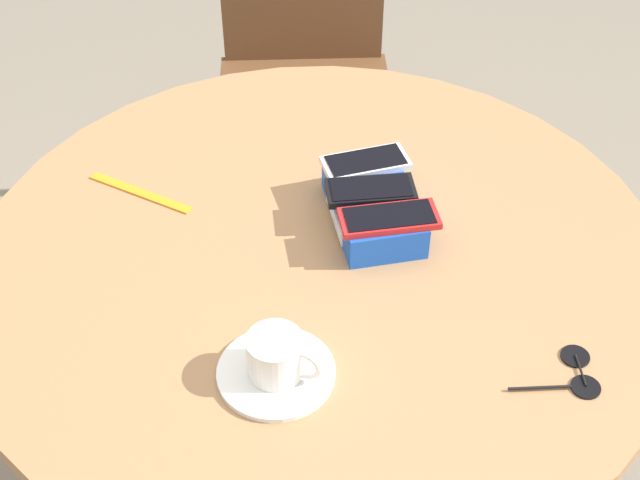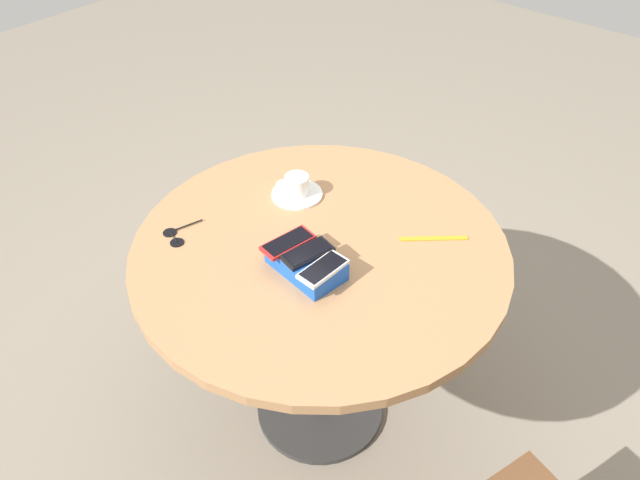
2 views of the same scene
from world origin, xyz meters
name	(u,v)px [view 2 (image 2 of 2)]	position (x,y,z in m)	size (l,w,h in m)	color
ground_plane	(320,408)	(0.00, 0.00, 0.00)	(8.00, 8.00, 0.00)	gray
round_table	(320,277)	(0.00, 0.00, 0.64)	(1.03, 1.03, 0.75)	#2D2D2D
phone_box	(306,263)	(-0.04, 0.10, 0.78)	(0.21, 0.14, 0.05)	blue
phone_white	(323,269)	(-0.11, 0.11, 0.81)	(0.07, 0.13, 0.01)	silver
phone_black	(308,253)	(-0.04, 0.09, 0.81)	(0.09, 0.14, 0.01)	black
phone_red	(288,243)	(0.03, 0.10, 0.81)	(0.09, 0.15, 0.01)	red
saucer	(297,194)	(0.20, -0.13, 0.76)	(0.15, 0.15, 0.01)	white
coffee_cup	(296,185)	(0.20, -0.13, 0.79)	(0.08, 0.09, 0.06)	white
lanyard_strap	(434,238)	(-0.22, -0.22, 0.76)	(0.19, 0.02, 0.00)	orange
sunglasses	(175,236)	(0.33, 0.23, 0.76)	(0.09, 0.13, 0.01)	black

